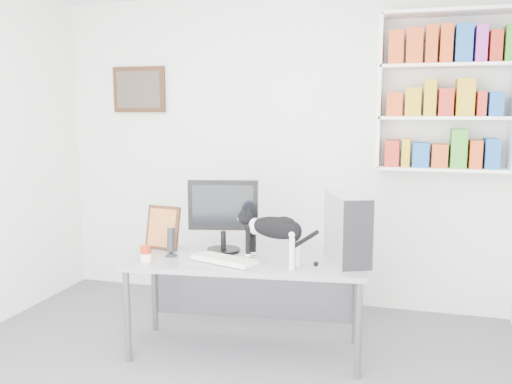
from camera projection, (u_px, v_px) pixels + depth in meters
room at (187, 178)px, 2.90m from camera, size 4.01×4.01×2.70m
bookshelf at (446, 92)px, 4.21m from camera, size 1.03×0.28×1.24m
wall_art at (139, 90)px, 5.04m from camera, size 0.52×0.04×0.42m
desk at (246, 306)px, 3.82m from camera, size 1.70×0.82×0.68m
monitor at (223, 215)px, 3.93m from camera, size 0.55×0.35×0.54m
keyboard at (224, 260)px, 3.69m from camera, size 0.49×0.31×0.04m
pc_tower at (347, 228)px, 3.67m from camera, size 0.37×0.51×0.47m
speaker at (171, 242)px, 3.83m from camera, size 0.11×0.11×0.21m
leaning_print at (163, 227)px, 4.03m from camera, size 0.28×0.14×0.34m
soup_can at (146, 254)px, 3.71m from camera, size 0.08×0.08×0.11m
cat at (274, 240)px, 3.61m from camera, size 0.58×0.31×0.34m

